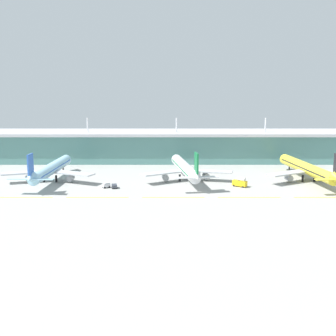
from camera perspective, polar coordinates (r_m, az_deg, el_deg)
name	(u,v)px	position (r m, az deg, el deg)	size (l,w,h in m)	color
ground_plane	(181,199)	(202.83, 1.68, -3.90)	(600.00, 600.00, 0.00)	#9E9E99
terminal_building	(178,146)	(297.14, 1.21, 2.76)	(288.00, 34.00, 28.40)	slate
airliner_near	(52,169)	(244.34, -14.20, -0.15)	(48.70, 65.38, 18.90)	#9ED1EA
airliner_middle	(187,168)	(239.11, 2.35, -0.06)	(48.25, 63.31, 18.90)	silver
airliner_far	(309,169)	(248.59, 17.13, -0.12)	(48.26, 68.39, 18.90)	yellow
taxiway_stripe_west	(23,197)	(216.06, -17.55, -3.49)	(28.00, 0.70, 0.04)	yellow
taxiway_stripe_mid_west	(99,197)	(208.27, -8.59, -3.63)	(28.00, 0.70, 0.04)	yellow
taxiway_stripe_centre	(175,197)	(205.86, 0.82, -3.67)	(28.00, 0.70, 0.04)	yellow
taxiway_stripe_mid_east	(251,197)	(209.03, 10.20, -3.62)	(28.00, 0.70, 0.04)	yellow
taxiway_stripe_east	(326,198)	(217.53, 19.07, -3.49)	(28.00, 0.70, 0.04)	yellow
fuel_truck	(241,182)	(228.71, 9.10, -1.76)	(7.33, 6.39, 4.95)	gold
baggage_cart	(108,185)	(225.78, -7.50, -2.14)	(3.98, 3.58, 2.48)	silver
pushback_tug	(116,186)	(224.63, -6.50, -2.23)	(3.16, 4.75, 1.85)	#333842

